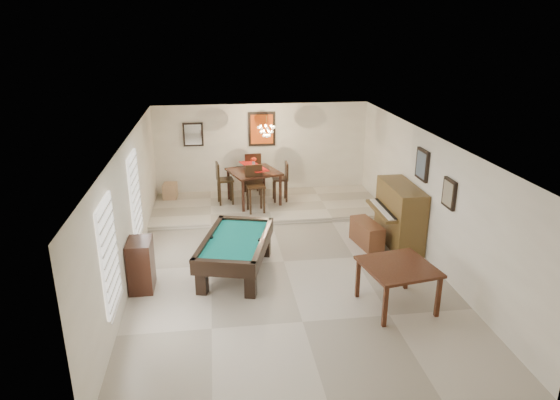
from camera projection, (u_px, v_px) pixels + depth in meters
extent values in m
cube|color=beige|center=(284.00, 262.00, 10.39)|extent=(6.00, 9.00, 0.02)
cube|color=silver|center=(262.00, 150.00, 14.16)|extent=(6.00, 0.04, 2.60)
cube|color=silver|center=(338.00, 334.00, 5.75)|extent=(6.00, 0.04, 2.60)
cube|color=silver|center=(130.00, 210.00, 9.58)|extent=(0.04, 9.00, 2.60)
cube|color=silver|center=(427.00, 196.00, 10.33)|extent=(0.04, 9.00, 2.60)
cube|color=white|center=(284.00, 139.00, 9.52)|extent=(6.00, 9.00, 0.04)
cube|color=beige|center=(267.00, 206.00, 13.40)|extent=(6.00, 2.50, 0.12)
cube|color=white|center=(109.00, 255.00, 7.49)|extent=(0.06, 1.00, 1.70)
cube|color=white|center=(135.00, 195.00, 10.11)|extent=(0.06, 1.00, 1.70)
cube|color=brown|center=(367.00, 234.00, 11.07)|extent=(0.55, 1.04, 0.55)
cube|color=black|center=(141.00, 265.00, 9.18)|extent=(0.43, 0.64, 0.97)
cube|color=tan|center=(170.00, 191.00, 13.76)|extent=(0.39, 0.48, 0.41)
cube|color=#D84C14|center=(262.00, 129.00, 13.92)|extent=(0.75, 0.06, 0.95)
cube|color=white|center=(193.00, 134.00, 13.72)|extent=(0.55, 0.06, 0.65)
cube|color=slate|center=(422.00, 165.00, 10.40)|extent=(0.06, 0.55, 0.65)
cube|color=gray|center=(449.00, 194.00, 9.25)|extent=(0.06, 0.45, 0.55)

